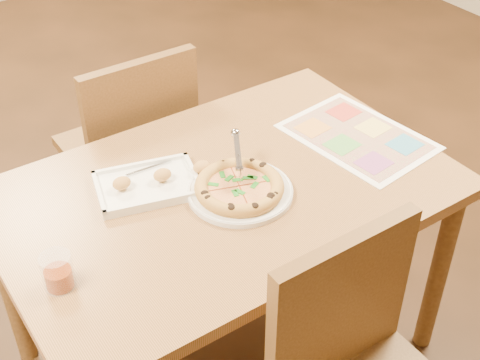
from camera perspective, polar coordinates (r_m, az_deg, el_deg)
dining_table at (r=1.98m, az=-1.29°, el=-2.51°), size 1.30×0.85×0.72m
chair_far at (r=2.45m, az=-9.04°, el=3.79°), size 0.42×0.42×0.47m
plate at (r=1.89m, az=0.00°, el=-1.01°), size 0.40×0.40×0.02m
pizza at (r=1.87m, az=-0.06°, el=-0.60°), size 0.25×0.25×0.04m
pizza_cutter at (r=1.89m, az=-0.17°, el=2.00°), size 0.09×0.15×0.09m
appetizer_tray at (r=1.92m, az=-7.63°, el=-0.34°), size 0.35×0.27×0.06m
glass_tumbler at (r=1.66m, az=-15.27°, el=-7.70°), size 0.08×0.08×0.10m
menu at (r=2.16m, az=10.02°, el=3.68°), size 0.37×0.48×0.00m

